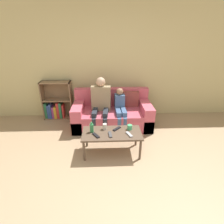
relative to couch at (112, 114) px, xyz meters
The scene contains 14 objects.
ground_plane 2.06m from the couch, 92.14° to the right, with size 22.00×22.00×0.00m, color tan.
wall_back 1.19m from the couch, 97.38° to the left, with size 12.00×0.06×2.60m.
couch is the anchor object (origin of this frame).
bookshelf 1.43m from the couch, 162.38° to the left, with size 0.70×0.28×0.93m.
coffee_table 1.07m from the couch, 93.00° to the right, with size 1.01×0.49×0.41m.
person_adult 0.45m from the couch, 163.83° to the right, with size 0.43×0.64×1.11m.
person_child 0.31m from the couch, 39.83° to the right, with size 0.24×0.62×0.87m.
cup_near 0.98m from the couch, 100.47° to the right, with size 0.07×0.07×0.10m.
cup_far 1.02m from the couch, 74.90° to the right, with size 0.09×0.09×0.09m.
tv_remote_0 0.97m from the couch, 87.83° to the right, with size 0.15×0.16×0.02m.
tv_remote_1 1.22m from the couch, 105.47° to the right, with size 0.13×0.17×0.02m.
tv_remote_2 1.19m from the couch, 78.77° to the right, with size 0.11×0.18×0.02m.
tv_remote_3 1.16m from the couch, 94.32° to the right, with size 0.06×0.17×0.02m.
bottle 1.13m from the couch, 111.06° to the right, with size 0.06×0.06×0.19m.
Camera 1 is at (-0.08, -1.59, 1.95)m, focal length 28.00 mm.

